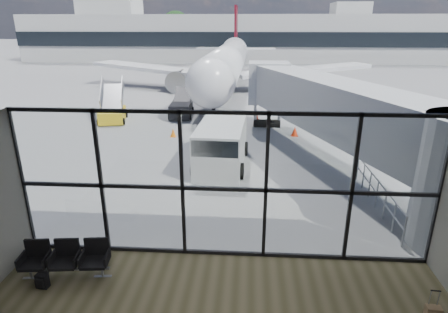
# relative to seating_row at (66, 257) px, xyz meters

# --- Properties ---
(ground) EXTENTS (220.00, 220.00, 0.00)m
(ground) POSITION_rel_seating_row_xyz_m (4.29, 41.28, -0.59)
(ground) COLOR slate
(ground) RESTS_ON ground
(lounge_shell) EXTENTS (12.02, 8.01, 4.51)m
(lounge_shell) POSITION_rel_seating_row_xyz_m (4.29, -3.52, 2.06)
(lounge_shell) COLOR brown
(lounge_shell) RESTS_ON ground
(glass_curtain_wall) EXTENTS (12.10, 0.12, 4.50)m
(glass_curtain_wall) POSITION_rel_seating_row_xyz_m (4.29, 1.28, 1.66)
(glass_curtain_wall) COLOR white
(glass_curtain_wall) RESTS_ON ground
(jet_bridge) EXTENTS (8.00, 16.50, 4.33)m
(jet_bridge) POSITION_rel_seating_row_xyz_m (9.20, 8.35, 2.17)
(jet_bridge) COLOR #A7ABAD
(jet_bridge) RESTS_ON ground
(apron_railing) EXTENTS (0.06, 5.46, 1.11)m
(apron_railing) POSITION_rel_seating_row_xyz_m (9.89, 4.78, 0.13)
(apron_railing) COLOR gray
(apron_railing) RESTS_ON ground
(far_terminal) EXTENTS (80.00, 12.20, 11.00)m
(far_terminal) POSITION_rel_seating_row_xyz_m (3.71, 63.25, 3.62)
(far_terminal) COLOR #B8B8B3
(far_terminal) RESTS_ON ground
(tree_0) EXTENTS (4.95, 4.95, 7.12)m
(tree_0) POSITION_rel_seating_row_xyz_m (-40.71, 73.28, 4.04)
(tree_0) COLOR #382619
(tree_0) RESTS_ON ground
(tree_1) EXTENTS (5.61, 5.61, 8.07)m
(tree_1) POSITION_rel_seating_row_xyz_m (-34.71, 73.28, 4.67)
(tree_1) COLOR #382619
(tree_1) RESTS_ON ground
(tree_2) EXTENTS (6.27, 6.27, 9.03)m
(tree_2) POSITION_rel_seating_row_xyz_m (-28.71, 73.28, 5.29)
(tree_2) COLOR #382619
(tree_2) RESTS_ON ground
(tree_3) EXTENTS (4.95, 4.95, 7.12)m
(tree_3) POSITION_rel_seating_row_xyz_m (-22.71, 73.28, 4.04)
(tree_3) COLOR #382619
(tree_3) RESTS_ON ground
(tree_4) EXTENTS (5.61, 5.61, 8.07)m
(tree_4) POSITION_rel_seating_row_xyz_m (-16.71, 73.28, 4.67)
(tree_4) COLOR #382619
(tree_4) RESTS_ON ground
(tree_5) EXTENTS (6.27, 6.27, 9.03)m
(tree_5) POSITION_rel_seating_row_xyz_m (-10.71, 73.28, 5.29)
(tree_5) COLOR #382619
(tree_5) RESTS_ON ground
(seating_row) EXTENTS (2.39, 0.90, 1.06)m
(seating_row) POSITION_rel_seating_row_xyz_m (0.00, 0.00, 0.00)
(seating_row) COLOR gray
(seating_row) RESTS_ON ground
(backpack) EXTENTS (0.33, 0.31, 0.46)m
(backpack) POSITION_rel_seating_row_xyz_m (-0.43, -0.59, -0.37)
(backpack) COLOR black
(backpack) RESTS_ON ground
(airliner) EXTENTS (30.12, 34.84, 8.98)m
(airliner) POSITION_rel_seating_row_xyz_m (2.57, 32.32, 2.15)
(airliner) COLOR silver
(airliner) RESTS_ON ground
(service_van) EXTENTS (2.58, 4.99, 2.13)m
(service_van) POSITION_rel_seating_row_xyz_m (3.66, 8.74, 0.51)
(service_van) COLOR silver
(service_van) RESTS_ON ground
(belt_loader) EXTENTS (1.80, 4.16, 1.88)m
(belt_loader) POSITION_rel_seating_row_xyz_m (-0.12, 18.96, 0.04)
(belt_loader) COLOR black
(belt_loader) RESTS_ON ground
(mobile_stairs) EXTENTS (2.34, 3.67, 2.40)m
(mobile_stairs) POSITION_rel_seating_row_xyz_m (-4.79, 17.18, -0.01)
(mobile_stairs) COLOR gold
(mobile_stairs) RESTS_ON ground
(traffic_cone_a) EXTENTS (0.36, 0.36, 0.52)m
(traffic_cone_a) POSITION_rel_seating_row_xyz_m (0.29, 13.60, -0.34)
(traffic_cone_a) COLOR orange
(traffic_cone_a) RESTS_ON ground
(traffic_cone_b) EXTENTS (0.42, 0.42, 0.60)m
(traffic_cone_b) POSITION_rel_seating_row_xyz_m (7.85, 14.29, -0.30)
(traffic_cone_b) COLOR red
(traffic_cone_b) RESTS_ON ground
(traffic_cone_c) EXTENTS (0.46, 0.46, 0.66)m
(traffic_cone_c) POSITION_rel_seating_row_xyz_m (5.53, 17.31, -0.27)
(traffic_cone_c) COLOR red
(traffic_cone_c) RESTS_ON ground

